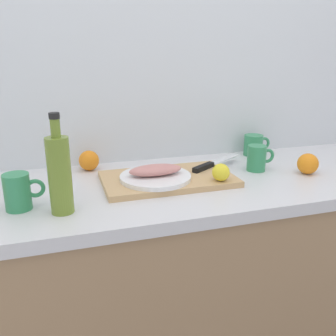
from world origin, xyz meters
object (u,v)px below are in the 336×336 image
object	(u,v)px
cutting_board	(168,179)
chef_knife	(211,164)
coffee_mug_1	(254,145)
coffee_mug_0	(18,192)
olive_oil_bottle	(60,173)
coffee_mug_2	(257,158)
white_plate	(155,177)
lemon_0	(221,172)
orange_0	(89,161)
fish_fillet	(155,170)

from	to	relation	value
cutting_board	chef_knife	bearing A→B (deg)	17.97
cutting_board	chef_knife	size ratio (longest dim) A/B	1.75
coffee_mug_1	coffee_mug_0	bearing A→B (deg)	-161.26
cutting_board	olive_oil_bottle	world-z (taller)	olive_oil_bottle
coffee_mug_2	chef_knife	bearing A→B (deg)	167.11
white_plate	lemon_0	bearing A→B (deg)	-21.12
lemon_0	coffee_mug_2	size ratio (longest dim) A/B	0.54
cutting_board	lemon_0	distance (m)	0.19
lemon_0	coffee_mug_1	world-z (taller)	coffee_mug_1
cutting_board	olive_oil_bottle	bearing A→B (deg)	-156.49
olive_oil_bottle	coffee_mug_2	bearing A→B (deg)	13.96
cutting_board	white_plate	size ratio (longest dim) A/B	1.87
white_plate	chef_knife	size ratio (longest dim) A/B	0.93
cutting_board	coffee_mug_2	size ratio (longest dim) A/B	4.10
orange_0	coffee_mug_2	bearing A→B (deg)	-17.33
chef_knife	orange_0	distance (m)	0.47
coffee_mug_1	olive_oil_bottle	bearing A→B (deg)	-155.36
fish_fillet	orange_0	bearing A→B (deg)	130.78
white_plate	coffee_mug_0	size ratio (longest dim) A/B	2.13
cutting_board	lemon_0	xyz separation A→B (m)	(0.16, -0.10, 0.04)
cutting_board	chef_knife	distance (m)	0.20
lemon_0	coffee_mug_0	world-z (taller)	coffee_mug_0
coffee_mug_0	coffee_mug_2	distance (m)	0.85
fish_fillet	orange_0	world-z (taller)	orange_0
coffee_mug_0	orange_0	distance (m)	0.39
olive_oil_bottle	coffee_mug_2	xyz separation A→B (m)	(0.72, 0.18, -0.07)
cutting_board	coffee_mug_0	bearing A→B (deg)	-168.37
white_plate	fish_fillet	xyz separation A→B (m)	(0.00, 0.00, 0.03)
fish_fillet	cutting_board	bearing A→B (deg)	19.44
white_plate	olive_oil_bottle	bearing A→B (deg)	-155.86
fish_fillet	coffee_mug_0	world-z (taller)	coffee_mug_0
coffee_mug_1	white_plate	bearing A→B (deg)	-155.06
chef_knife	orange_0	bearing A→B (deg)	128.53
olive_oil_bottle	fish_fillet	bearing A→B (deg)	24.14
white_plate	chef_knife	distance (m)	0.25
orange_0	fish_fillet	bearing A→B (deg)	-49.22
chef_knife	coffee_mug_0	size ratio (longest dim) A/B	2.28
olive_oil_bottle	coffee_mug_1	bearing A→B (deg)	24.64
chef_knife	coffee_mug_0	xyz separation A→B (m)	(-0.67, -0.16, 0.02)
olive_oil_bottle	lemon_0	bearing A→B (deg)	6.62
orange_0	chef_knife	bearing A→B (deg)	-19.00
chef_knife	lemon_0	distance (m)	0.16
lemon_0	coffee_mug_2	xyz separation A→B (m)	(0.21, 0.12, -0.00)
olive_oil_bottle	coffee_mug_0	xyz separation A→B (m)	(-0.12, 0.06, -0.06)
chef_knife	coffee_mug_1	distance (m)	0.31
chef_knife	lemon_0	bearing A→B (deg)	-135.36
lemon_0	olive_oil_bottle	bearing A→B (deg)	-173.38
fish_fillet	lemon_0	distance (m)	0.22
olive_oil_bottle	coffee_mug_1	distance (m)	0.91
fish_fillet	coffee_mug_2	world-z (taller)	coffee_mug_2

